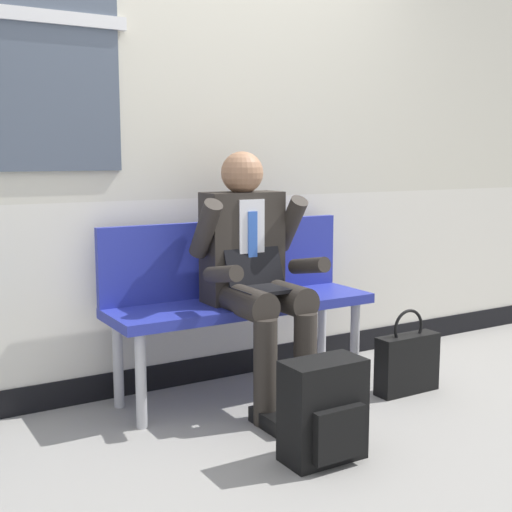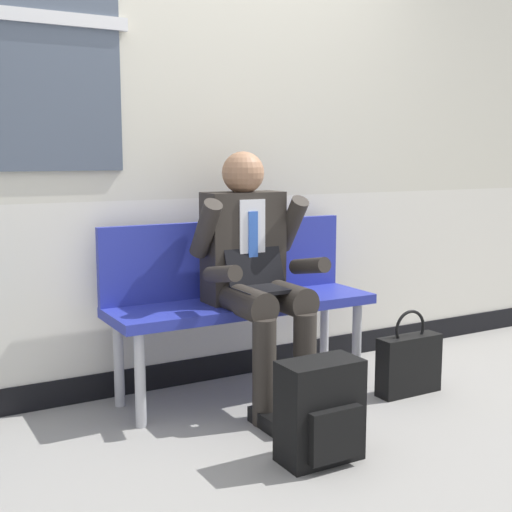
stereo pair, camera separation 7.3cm
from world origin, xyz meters
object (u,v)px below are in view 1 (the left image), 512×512
object	(u,v)px
person_seated	(255,271)
backpack	(324,412)
handbag	(407,362)
bench_with_person	(236,290)

from	to	relation	value
person_seated	backpack	bearing A→B (deg)	-98.31
backpack	handbag	distance (m)	0.95
person_seated	handbag	xyz separation A→B (m)	(0.75, -0.29, -0.50)
person_seated	handbag	size ratio (longest dim) A/B	2.81
bench_with_person	person_seated	size ratio (longest dim) A/B	1.11
backpack	handbag	world-z (taller)	handbag
person_seated	backpack	world-z (taller)	person_seated
bench_with_person	person_seated	world-z (taller)	person_seated
bench_with_person	handbag	distance (m)	0.97
bench_with_person	handbag	xyz separation A→B (m)	(0.75, -0.49, -0.37)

